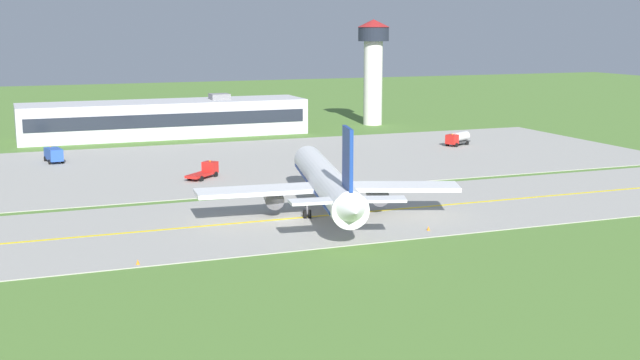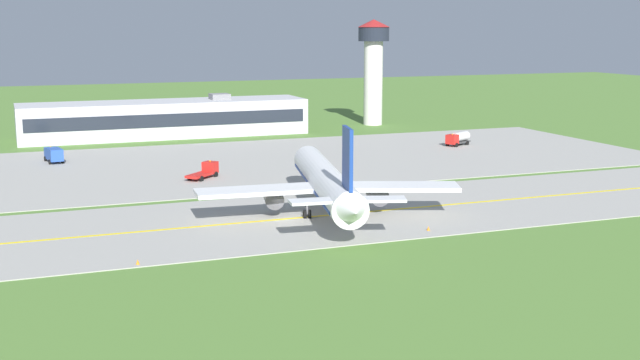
% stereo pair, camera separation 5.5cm
% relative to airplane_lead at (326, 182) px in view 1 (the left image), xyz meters
% --- Properties ---
extents(ground_plane, '(500.00, 500.00, 0.00)m').
position_rel_airplane_lead_xyz_m(ground_plane, '(-5.70, -0.47, -4.13)').
color(ground_plane, '#517A33').
extents(taxiway_strip, '(240.00, 28.00, 0.10)m').
position_rel_airplane_lead_xyz_m(taxiway_strip, '(-5.70, -0.47, -4.08)').
color(taxiway_strip, '#9E9B93').
rests_on(taxiway_strip, ground).
extents(apron_pad, '(140.00, 52.00, 0.10)m').
position_rel_airplane_lead_xyz_m(apron_pad, '(4.30, 41.53, -4.08)').
color(apron_pad, '#9E9B93').
rests_on(apron_pad, ground).
extents(taxiway_centreline, '(220.00, 0.60, 0.01)m').
position_rel_airplane_lead_xyz_m(taxiway_centreline, '(-5.70, -0.47, -4.03)').
color(taxiway_centreline, yellow).
rests_on(taxiway_centreline, taxiway_strip).
extents(airplane_lead, '(32.12, 39.32, 12.70)m').
position_rel_airplane_lead_xyz_m(airplane_lead, '(0.00, 0.00, 0.00)').
color(airplane_lead, white).
rests_on(airplane_lead, ground).
extents(service_truck_baggage, '(3.02, 6.24, 2.60)m').
position_rel_airplane_lead_xyz_m(service_truck_baggage, '(-28.92, 53.67, -2.60)').
color(service_truck_baggage, '#264CA5').
rests_on(service_truck_baggage, ground).
extents(service_truck_fuel, '(6.27, 4.59, 2.65)m').
position_rel_airplane_lead_xyz_m(service_truck_fuel, '(45.96, 46.59, -2.60)').
color(service_truck_fuel, red).
rests_on(service_truck_fuel, ground).
extents(service_truck_catering, '(6.02, 5.93, 2.59)m').
position_rel_airplane_lead_xyz_m(service_truck_catering, '(-8.02, 30.15, -2.95)').
color(service_truck_catering, red).
rests_on(service_truck_catering, ground).
extents(terminal_building, '(59.56, 13.35, 8.66)m').
position_rel_airplane_lead_xyz_m(terminal_building, '(-4.55, 81.32, -0.38)').
color(terminal_building, '#B2B2B7').
rests_on(terminal_building, ground).
extents(control_tower, '(7.60, 7.60, 24.54)m').
position_rel_airplane_lead_xyz_m(control_tower, '(45.17, 84.61, 10.77)').
color(control_tower, silver).
rests_on(control_tower, ground).
extents(traffic_cone_near_edge, '(0.44, 0.44, 0.60)m').
position_rel_airplane_lead_xyz_m(traffic_cone_near_edge, '(7.89, -11.74, -3.83)').
color(traffic_cone_near_edge, orange).
rests_on(traffic_cone_near_edge, ground).
extents(traffic_cone_mid_edge, '(0.44, 0.44, 0.60)m').
position_rel_airplane_lead_xyz_m(traffic_cone_mid_edge, '(-25.22, -13.58, -3.83)').
color(traffic_cone_mid_edge, orange).
rests_on(traffic_cone_mid_edge, ground).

